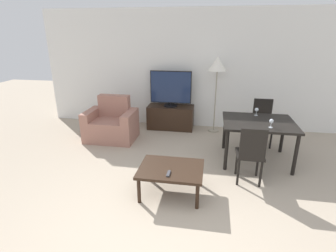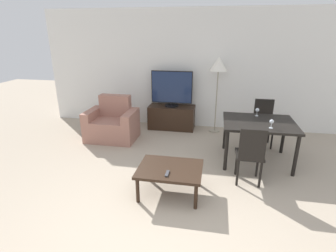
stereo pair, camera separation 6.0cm
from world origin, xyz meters
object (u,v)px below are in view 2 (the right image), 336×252
dining_chair_far (263,120)px  wine_glass_left (272,122)px  tv_stand (172,117)px  wine_glass_center (257,110)px  floor_lamp (219,67)px  tv (172,89)px  remote_primary (167,174)px  armchair (112,124)px  coffee_table (170,171)px  dining_chair_near (250,153)px  dining_table (259,126)px

dining_chair_far → wine_glass_left: size_ratio=6.31×
tv_stand → wine_glass_center: (1.76, -1.06, 0.57)m
floor_lamp → tv: bearing=178.5°
remote_primary → armchair: bearing=128.4°
tv → coffee_table: tv is taller
tv → coffee_table: bearing=-80.7°
coffee_table → floor_lamp: bearing=77.5°
armchair → dining_chair_far: dining_chair_far is taller
dining_chair_near → wine_glass_center: 1.21m
coffee_table → dining_table: dining_table is taller
tv → remote_primary: tv is taller
coffee_table → dining_chair_far: (1.54, 2.07, 0.15)m
coffee_table → wine_glass_left: (1.46, 0.97, 0.48)m
tv_stand → dining_chair_far: (1.97, -0.59, 0.24)m
dining_chair_near → wine_glass_left: dining_chair_near is taller
tv_stand → armchair: bearing=-142.8°
armchair → tv: (1.14, 0.86, 0.64)m
tv_stand → floor_lamp: 1.58m
armchair → dining_chair_far: (3.11, 0.27, 0.20)m
coffee_table → wine_glass_left: bearing=33.5°
dining_table → dining_chair_near: 0.84m
tv → floor_lamp: 1.15m
coffee_table → dining_chair_far: size_ratio=0.97×
tv → floor_lamp: bearing=-1.5°
armchair → coffee_table: bearing=-48.8°
coffee_table → dining_chair_near: dining_chair_near is taller
tv → wine_glass_left: size_ratio=6.49×
dining_table → dining_chair_near: (-0.21, -0.81, -0.14)m
remote_primary → dining_table: bearing=47.4°
tv_stand → coffee_table: 2.70m
floor_lamp → wine_glass_center: 1.42m
wine_glass_center → wine_glass_left: bearing=-77.8°
floor_lamp → remote_primary: (-0.59, -2.81, -1.07)m
dining_chair_far → coffee_table: bearing=-126.5°
tv_stand → wine_glass_left: wine_glass_left is taller
dining_chair_far → remote_primary: (-1.54, -2.25, -0.10)m
floor_lamp → wine_glass_left: floor_lamp is taller
armchair → remote_primary: 2.53m
dining_table → wine_glass_left: 0.38m
dining_chair_far → wine_glass_center: size_ratio=6.31×
dining_chair_near → dining_chair_far: bearing=75.5°
armchair → dining_chair_near: bearing=-26.4°
tv → coffee_table: (0.43, -2.66, -0.60)m
dining_chair_near → remote_primary: 1.30m
dining_chair_near → wine_glass_left: bearing=55.8°
floor_lamp → dining_table: bearing=-61.6°
floor_lamp → wine_glass_left: 1.99m
armchair → floor_lamp: floor_lamp is taller
remote_primary → wine_glass_center: (1.33, 1.78, 0.43)m
dining_table → wine_glass_center: 0.38m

